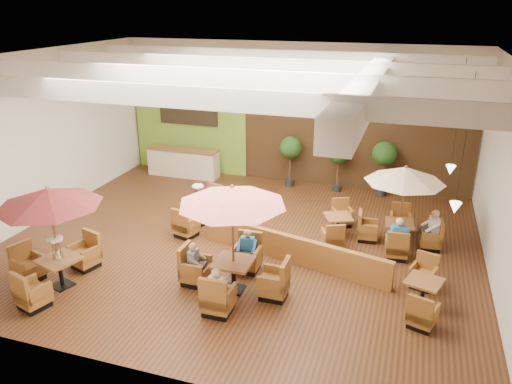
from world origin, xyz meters
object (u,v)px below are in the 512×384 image
at_px(topiary_0, 290,150).
at_px(diner_4, 432,226).
at_px(diner_1, 247,246).
at_px(table_3, 199,210).
at_px(table_2, 403,191).
at_px(diner_0, 217,286).
at_px(table_5, 338,226).
at_px(table_1, 233,221).
at_px(table_0, 49,216).
at_px(topiary_1, 339,155).
at_px(topiary_2, 384,156).
at_px(diner_3, 398,234).
at_px(booth_divider, 291,249).
at_px(diner_2, 195,259).
at_px(service_counter, 184,162).
at_px(table_4, 423,293).

bearing_deg(topiary_0, diner_4, -36.71).
bearing_deg(diner_1, table_3, -48.84).
distance_m(table_2, diner_0, 6.38).
height_order(table_5, diner_4, diner_4).
xyz_separation_m(table_1, diner_0, (0.00, -1.06, -1.20)).
xyz_separation_m(table_0, topiary_1, (5.69, 9.12, -0.50)).
bearing_deg(diner_4, table_0, 104.73).
xyz_separation_m(topiary_2, diner_3, (0.84, -4.90, -0.80)).
bearing_deg(table_2, table_0, -153.43).
height_order(table_0, diner_3, table_0).
height_order(diner_1, diner_3, diner_3).
distance_m(topiary_0, diner_1, 6.92).
xyz_separation_m(table_0, diner_1, (4.37, 2.26, -1.24)).
xyz_separation_m(diner_0, diner_3, (3.84, 4.07, 0.03)).
height_order(table_5, topiary_0, topiary_0).
bearing_deg(topiary_0, table_0, -112.63).
bearing_deg(booth_divider, diner_2, -123.83).
xyz_separation_m(topiary_0, diner_1, (0.57, -6.86, -0.76)).
xyz_separation_m(table_0, topiary_0, (3.80, 9.12, -0.47)).
bearing_deg(table_0, table_2, 49.09).
relative_size(service_counter, table_5, 1.19).
height_order(table_2, table_4, table_2).
bearing_deg(table_0, table_1, 32.43).
relative_size(table_0, topiary_2, 1.36).
xyz_separation_m(table_5, diner_4, (2.76, 0.01, 0.42)).
xyz_separation_m(topiary_1, diner_1, (-1.32, -6.86, -0.74)).
bearing_deg(diner_4, table_5, 75.59).
bearing_deg(table_3, diner_3, 11.27).
bearing_deg(topiary_2, table_1, -110.74).
bearing_deg(table_4, topiary_0, 143.14).
bearing_deg(service_counter, topiary_0, 2.52).
xyz_separation_m(service_counter, diner_1, (5.12, -6.66, 0.15)).
distance_m(diner_0, diner_4, 6.90).
height_order(table_2, diner_0, table_2).
distance_m(table_3, diner_3, 6.36).
bearing_deg(diner_3, service_counter, 138.10).
height_order(topiary_0, diner_0, topiary_0).
bearing_deg(topiary_0, topiary_1, 0.00).
xyz_separation_m(table_1, diner_1, (0.00, 1.06, -1.20)).
bearing_deg(service_counter, diner_1, -52.45).
distance_m(booth_divider, table_0, 6.40).
height_order(table_4, diner_1, diner_1).
height_order(table_2, topiary_0, table_2).
xyz_separation_m(table_1, topiary_0, (-0.57, 7.91, -0.44)).
xyz_separation_m(topiary_1, diner_3, (2.52, -4.90, -0.70)).
bearing_deg(service_counter, diner_2, -62.24).
distance_m(table_0, diner_2, 3.74).
xyz_separation_m(booth_divider, topiary_1, (0.31, 6.03, 1.07)).
bearing_deg(diner_0, topiary_1, 90.97).
xyz_separation_m(topiary_0, diner_2, (-0.49, -7.91, -0.77)).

